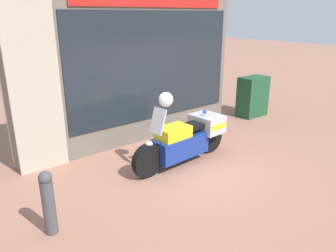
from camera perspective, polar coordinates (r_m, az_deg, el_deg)
ground_plane at (r=6.85m, az=4.07°, el=-6.95°), size 60.00×60.00×0.00m
shop_building at (r=7.62m, az=-8.40°, el=9.53°), size 5.74×0.55×3.52m
window_display at (r=8.38m, az=-3.26°, el=1.54°), size 4.33×0.30×2.04m
paramedic_motorcycle at (r=6.88m, az=3.33°, el=-2.05°), size 2.49×0.70×1.32m
utility_cabinet at (r=10.33m, az=14.52°, el=5.00°), size 0.92×0.54×1.20m
white_helmet at (r=6.20m, az=-0.38°, el=4.64°), size 0.28×0.28×0.28m
street_bollard at (r=4.98m, az=-20.13°, el=-12.28°), size 0.19×0.19×0.97m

